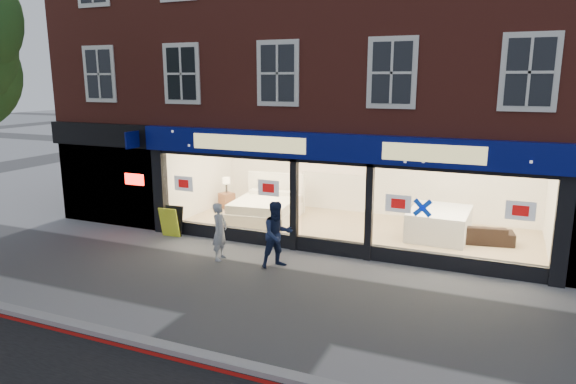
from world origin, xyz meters
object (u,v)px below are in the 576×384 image
Objects in this scene: sofa at (480,234)px; pedestrian_grey at (220,231)px; pedestrian_blue at (277,235)px; mattress_stack at (439,223)px; a_board at (171,222)px; display_bed at (266,208)px.

pedestrian_grey is at bearing 22.30° from sofa.
sofa is 7.33m from pedestrian_grey.
pedestrian_blue is (1.61, 0.08, 0.09)m from pedestrian_grey.
a_board is at bearing -159.38° from mattress_stack.
pedestrian_blue is at bearing -131.81° from mattress_stack.
mattress_stack is 6.46m from pedestrian_grey.
mattress_stack is at bearing -15.52° from sofa.
display_bed is at bearing 3.21° from pedestrian_grey.
a_board is (-8.60, -2.68, 0.10)m from sofa.
display_bed is 1.44× the size of sofa.
pedestrian_grey is at bearing -142.06° from mattress_stack.
sofa is at bearing 13.14° from a_board.
pedestrian_grey is at bearing 134.27° from pedestrian_blue.
display_bed is 3.23m from a_board.
sofa is at bearing -6.16° from mattress_stack.
sofa is at bearing -61.86° from pedestrian_grey.
display_bed is at bearing -177.73° from mattress_stack.
sofa is at bearing -9.45° from pedestrian_blue.
display_bed is 1.71× the size of pedestrian_grey.
sofa is 5.98m from pedestrian_blue.
pedestrian_grey is (2.37, -1.16, 0.30)m from a_board.
a_board is 0.61× the size of pedestrian_grey.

